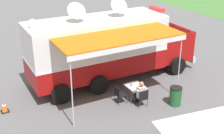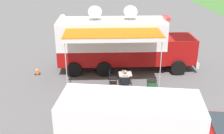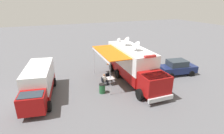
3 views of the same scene
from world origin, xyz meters
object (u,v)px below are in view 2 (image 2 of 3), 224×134
water_bottle (123,72)px  folding_table (125,74)px  seated_responder (125,79)px  car_behind_truck (120,35)px  command_truck (122,42)px  support_truck (144,130)px  traffic_cone (37,70)px  folding_chair_beside_table (111,77)px  trash_bin (151,87)px  folding_chair_at_table (125,82)px

water_bottle → folding_table: bearing=83.7°
folding_table → seated_responder: 0.62m
seated_responder → car_behind_truck: 8.76m
command_truck → support_truck: size_ratio=1.35×
command_truck → folding_table: (2.51, -0.07, -1.27)m
traffic_cone → seated_responder: bearing=65.9°
folding_chair_beside_table → support_truck: bearing=6.3°
seated_responder → trash_bin: (0.81, 1.46, -0.20)m
folding_chair_at_table → traffic_cone: (-2.73, -5.67, -0.23)m
folding_table → seated_responder: size_ratio=0.66×
folding_chair_at_table → support_truck: support_truck is taller
command_truck → support_truck: bearing=-1.0°
car_behind_truck → traffic_cone: bearing=-45.2°
folding_chair_at_table → support_truck: 6.07m
traffic_cone → folding_chair_at_table: bearing=64.3°
folding_table → traffic_cone: bearing=-108.5°
command_truck → seated_responder: bearing=-2.9°
seated_responder → traffic_cone: seated_responder is taller
folding_chair_beside_table → water_bottle: bearing=90.3°
trash_bin → car_behind_truck: bearing=-174.7°
seated_responder → car_behind_truck: size_ratio=0.28×
water_bottle → seated_responder: bearing=6.1°
folding_chair_beside_table → traffic_cone: (-1.92, -4.91, -0.23)m
folding_table → folding_chair_beside_table: folding_chair_beside_table is taller
command_truck → traffic_cone: (0.58, -5.83, -1.67)m
folding_chair_beside_table → traffic_cone: 5.28m
command_truck → traffic_cone: command_truck is taller
traffic_cone → folding_table: bearing=71.5°
command_truck → car_behind_truck: command_truck is taller
folding_table → seated_responder: bearing=-8.3°
folding_chair_at_table → traffic_cone: 6.30m
water_bottle → seated_responder: (0.63, 0.07, -0.18)m
folding_table → trash_bin: (1.42, 1.37, -0.22)m
command_truck → water_bottle: bearing=-5.1°
folding_chair_beside_table → trash_bin: (1.44, 2.22, -0.06)m
folding_chair_beside_table → car_behind_truck: size_ratio=0.20×
folding_chair_beside_table → support_truck: support_truck is taller
seated_responder → folding_table: bearing=171.7°
folding_table → support_truck: 6.85m
support_truck → folding_table: bearing=179.2°
folding_chair_at_table → car_behind_truck: car_behind_truck is taller
command_truck → traffic_cone: 6.09m
folding_table → command_truck: bearing=178.5°
command_truck → seated_responder: size_ratio=7.64×
folding_table → trash_bin: trash_bin is taller
folding_chair_at_table → support_truck: size_ratio=0.12×
support_truck → car_behind_truck: support_truck is taller
seated_responder → folding_chair_beside_table: bearing=-129.4°
command_truck → folding_chair_beside_table: size_ratio=10.98×
water_bottle → folding_chair_beside_table: water_bottle is taller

